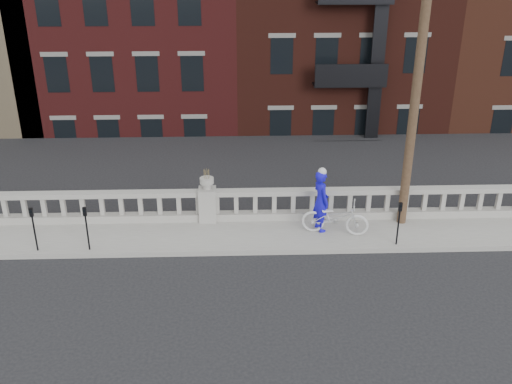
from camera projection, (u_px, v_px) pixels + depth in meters
ground at (202, 293)px, 14.87m from camera, size 120.00×120.00×0.00m
sidewalk at (207, 236)px, 17.58m from camera, size 32.00×2.20×0.15m
balustrade at (208, 206)px, 18.21m from camera, size 28.00×0.34×1.03m
planter_pedestal at (207, 201)px, 18.14m from camera, size 0.55×0.55×1.76m
lower_level at (229, 43)px, 34.86m from camera, size 80.00×44.00×20.80m
utility_pole at (419, 63)px, 16.22m from camera, size 1.60×0.28×10.00m
parking_meter_c at (33, 224)px, 16.27m from camera, size 0.10×0.09×1.36m
parking_meter_d at (86, 224)px, 16.32m from camera, size 0.10×0.09×1.36m
parking_meter_e at (399, 219)px, 16.60m from camera, size 0.10×0.09×1.36m
bicycle at (335, 217)px, 17.37m from camera, size 2.14×1.13×1.07m
cyclist at (321, 201)px, 17.42m from camera, size 0.68×0.83×1.96m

